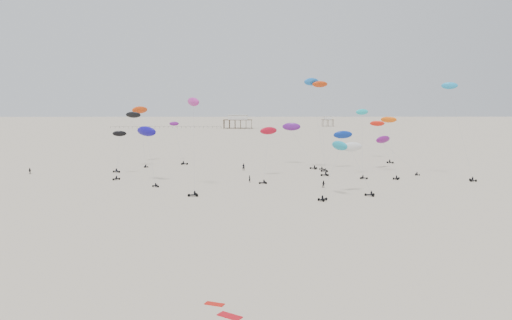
{
  "coord_description": "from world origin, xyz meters",
  "views": [
    {
      "loc": [
        -1.22,
        -11.66,
        18.47
      ],
      "look_at": [
        0.0,
        88.0,
        7.0
      ],
      "focal_mm": 35.0,
      "sensor_mm": 36.0,
      "label": 1
    }
  ],
  "objects_px": {
    "pavilion_small": "(328,122)",
    "rig_0": "(380,132)",
    "rig_4": "(129,128)",
    "rig_9": "(193,128)",
    "spectator_0": "(250,182)",
    "pavilion_main": "(238,122)"
  },
  "relations": [
    {
      "from": "pavilion_main",
      "to": "rig_0",
      "type": "xyz_separation_m",
      "value": [
        51.3,
        -199.65,
        4.74
      ]
    },
    {
      "from": "rig_0",
      "to": "spectator_0",
      "type": "distance_m",
      "value": 64.1
    },
    {
      "from": "pavilion_small",
      "to": "rig_0",
      "type": "relative_size",
      "value": 0.52
    },
    {
      "from": "rig_9",
      "to": "spectator_0",
      "type": "height_order",
      "value": "rig_9"
    },
    {
      "from": "pavilion_main",
      "to": "rig_4",
      "type": "relative_size",
      "value": 1.22
    },
    {
      "from": "pavilion_small",
      "to": "spectator_0",
      "type": "xyz_separation_m",
      "value": [
        -61.31,
        -276.68,
        -3.49
      ]
    },
    {
      "from": "pavilion_small",
      "to": "rig_0",
      "type": "bearing_deg",
      "value": -94.65
    },
    {
      "from": "rig_4",
      "to": "spectator_0",
      "type": "xyz_separation_m",
      "value": [
        33.61,
        -24.65,
        -11.42
      ]
    },
    {
      "from": "pavilion_main",
      "to": "spectator_0",
      "type": "distance_m",
      "value": 246.87
    },
    {
      "from": "pavilion_main",
      "to": "rig_9",
      "type": "relative_size",
      "value": 1.06
    },
    {
      "from": "rig_0",
      "to": "rig_4",
      "type": "relative_size",
      "value": 1.0
    },
    {
      "from": "pavilion_small",
      "to": "rig_0",
      "type": "xyz_separation_m",
      "value": [
        -18.7,
        -229.65,
        5.48
      ]
    },
    {
      "from": "pavilion_main",
      "to": "rig_4",
      "type": "bearing_deg",
      "value": -96.4
    },
    {
      "from": "rig_4",
      "to": "rig_9",
      "type": "xyz_separation_m",
      "value": [
        22.03,
        -36.69,
        1.95
      ]
    },
    {
      "from": "rig_9",
      "to": "spectator_0",
      "type": "xyz_separation_m",
      "value": [
        11.58,
        12.04,
        -13.36
      ]
    },
    {
      "from": "pavilion_small",
      "to": "spectator_0",
      "type": "distance_m",
      "value": 283.41
    },
    {
      "from": "pavilion_small",
      "to": "rig_4",
      "type": "relative_size",
      "value": 0.52
    },
    {
      "from": "pavilion_main",
      "to": "pavilion_small",
      "type": "relative_size",
      "value": 2.33
    },
    {
      "from": "pavilion_small",
      "to": "rig_9",
      "type": "relative_size",
      "value": 0.45
    },
    {
      "from": "rig_0",
      "to": "rig_9",
      "type": "height_order",
      "value": "rig_9"
    },
    {
      "from": "pavilion_main",
      "to": "rig_4",
      "type": "xyz_separation_m",
      "value": [
        -24.91,
        -222.03,
        7.19
      ]
    },
    {
      "from": "rig_4",
      "to": "rig_0",
      "type": "bearing_deg",
      "value": 140.69
    }
  ]
}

